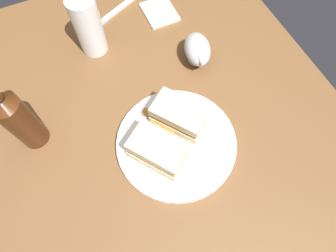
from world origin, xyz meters
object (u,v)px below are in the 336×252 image
sandwich_half_left (179,116)px  pint_glass (89,29)px  sandwich_half_right (158,150)px  napkin (159,12)px  plate (176,143)px  gravy_boat (197,50)px  fork (120,8)px  cider_bottle (17,118)px

sandwich_half_left → pint_glass: pint_glass is taller
sandwich_half_right → napkin: (0.42, -0.19, -0.05)m
sandwich_half_right → plate: bearing=-75.2°
plate → gravy_boat: (0.20, -0.16, 0.04)m
sandwich_half_right → fork: bearing=-9.6°
sandwich_half_right → cider_bottle: cider_bottle is taller
sandwich_half_right → cider_bottle: 0.31m
sandwich_half_left → gravy_boat: 0.20m
cider_bottle → gravy_boat: bearing=-84.1°
sandwich_half_left → fork: (0.43, -0.00, -0.04)m
plate → fork: bearing=-3.7°
napkin → fork: 0.12m
plate → pint_glass: size_ratio=1.70×
sandwich_half_right → sandwich_half_left: bearing=-53.2°
plate → fork: size_ratio=1.57×
plate → cider_bottle: size_ratio=1.07×
sandwich_half_right → gravy_boat: (0.22, -0.21, -0.01)m
cider_bottle → napkin: cider_bottle is taller
sandwich_half_right → gravy_boat: size_ratio=1.13×
sandwich_half_right → fork: size_ratio=0.79×
cider_bottle → fork: 0.47m
sandwich_half_right → fork: (0.49, -0.08, -0.05)m
plate → sandwich_half_right: bearing=104.8°
cider_bottle → pint_glass: bearing=-46.6°
pint_glass → plate: bearing=-166.9°
gravy_boat → napkin: gravy_boat is taller
plate → sandwich_half_left: bearing=-31.1°
gravy_boat → sandwich_half_left: bearing=140.9°
sandwich_half_left → sandwich_half_right: bearing=126.8°
sandwich_half_left → pint_glass: size_ratio=0.85×
gravy_boat → cider_bottle: bearing=95.9°
cider_bottle → plate: bearing=-117.6°
plate → gravy_boat: gravy_boat is taller
sandwich_half_right → cider_bottle: (0.17, 0.25, 0.05)m
sandwich_half_left → napkin: sandwich_half_left is taller
sandwich_half_right → fork: 0.50m
cider_bottle → fork: size_ratio=1.46×
gravy_boat → napkin: bearing=5.6°
cider_bottle → fork: cider_bottle is taller
cider_bottle → sandwich_half_right: bearing=-124.4°
plate → fork: (0.47, -0.03, -0.01)m
sandwich_half_left → napkin: bearing=-16.6°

